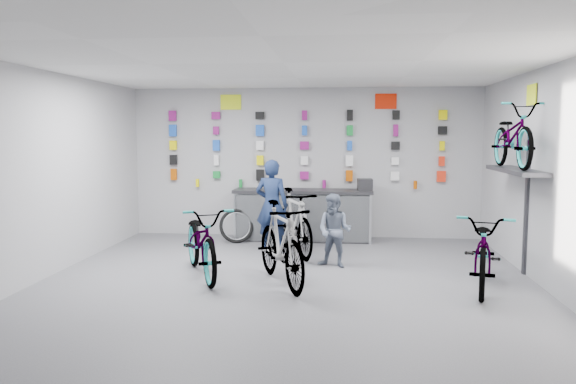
# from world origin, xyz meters

# --- Properties ---
(floor) EXTENTS (8.00, 8.00, 0.00)m
(floor) POSITION_xyz_m (0.00, 0.00, 0.00)
(floor) COLOR #4D4D52
(floor) RESTS_ON ground
(ceiling) EXTENTS (8.00, 8.00, 0.00)m
(ceiling) POSITION_xyz_m (0.00, 0.00, 3.00)
(ceiling) COLOR white
(ceiling) RESTS_ON wall_back
(wall_back) EXTENTS (7.00, 0.00, 7.00)m
(wall_back) POSITION_xyz_m (0.00, 4.00, 1.50)
(wall_back) COLOR #ABABAD
(wall_back) RESTS_ON floor
(wall_front) EXTENTS (7.00, 0.00, 7.00)m
(wall_front) POSITION_xyz_m (0.00, -4.00, 1.50)
(wall_front) COLOR #ABABAD
(wall_front) RESTS_ON floor
(wall_left) EXTENTS (0.00, 8.00, 8.00)m
(wall_left) POSITION_xyz_m (-3.50, 0.00, 1.50)
(wall_left) COLOR #ABABAD
(wall_left) RESTS_ON floor
(wall_right) EXTENTS (0.00, 8.00, 8.00)m
(wall_right) POSITION_xyz_m (3.50, 0.00, 1.50)
(wall_right) COLOR #ABABAD
(wall_right) RESTS_ON floor
(counter) EXTENTS (2.70, 0.66, 1.00)m
(counter) POSITION_xyz_m (0.00, 3.54, 0.49)
(counter) COLOR black
(counter) RESTS_ON floor
(merch_wall) EXTENTS (5.56, 0.08, 1.56)m
(merch_wall) POSITION_xyz_m (-0.05, 3.93, 1.79)
(merch_wall) COLOR #C34E03
(merch_wall) RESTS_ON wall_back
(wall_bracket) EXTENTS (0.39, 1.90, 2.00)m
(wall_bracket) POSITION_xyz_m (3.33, 1.20, 1.46)
(wall_bracket) COLOR #333338
(wall_bracket) RESTS_ON wall_right
(sign_left) EXTENTS (0.42, 0.02, 0.30)m
(sign_left) POSITION_xyz_m (-1.50, 3.98, 2.72)
(sign_left) COLOR #E3FB1D
(sign_left) RESTS_ON wall_back
(sign_right) EXTENTS (0.42, 0.02, 0.30)m
(sign_right) POSITION_xyz_m (1.60, 3.98, 2.72)
(sign_right) COLOR red
(sign_right) RESTS_ON wall_back
(sign_side) EXTENTS (0.02, 0.40, 0.30)m
(sign_side) POSITION_xyz_m (3.48, 1.20, 2.65)
(sign_side) COLOR #E3FB1D
(sign_side) RESTS_ON wall_right
(bike_left) EXTENTS (1.49, 2.13, 1.06)m
(bike_left) POSITION_xyz_m (-1.27, 0.60, 0.53)
(bike_left) COLOR gray
(bike_left) RESTS_ON floor
(bike_center) EXTENTS (1.27, 1.98, 1.15)m
(bike_center) POSITION_xyz_m (-0.07, 0.25, 0.58)
(bike_center) COLOR gray
(bike_center) RESTS_ON floor
(bike_right) EXTENTS (1.16, 2.12, 1.06)m
(bike_right) POSITION_xyz_m (2.69, 0.35, 0.53)
(bike_right) COLOR gray
(bike_right) RESTS_ON floor
(bike_service) EXTENTS (1.22, 1.96, 1.14)m
(bike_service) POSITION_xyz_m (-0.05, 2.23, 0.57)
(bike_service) COLOR gray
(bike_service) RESTS_ON floor
(bike_wall) EXTENTS (0.63, 1.80, 0.95)m
(bike_wall) POSITION_xyz_m (3.25, 1.20, 2.05)
(bike_wall) COLOR gray
(bike_wall) RESTS_ON wall_bracket
(clerk) EXTENTS (0.65, 0.49, 1.64)m
(clerk) POSITION_xyz_m (-0.48, 2.51, 0.82)
(clerk) COLOR #162446
(clerk) RESTS_ON floor
(customer) EXTENTS (0.68, 0.60, 1.16)m
(customer) POSITION_xyz_m (0.65, 1.38, 0.58)
(customer) COLOR slate
(customer) RESTS_ON floor
(spare_wheel) EXTENTS (0.70, 0.41, 0.66)m
(spare_wheel) POSITION_xyz_m (-1.25, 3.17, 0.32)
(spare_wheel) COLOR black
(spare_wheel) RESTS_ON floor
(register) EXTENTS (0.30, 0.32, 0.22)m
(register) POSITION_xyz_m (1.20, 3.55, 1.11)
(register) COLOR black
(register) RESTS_ON counter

